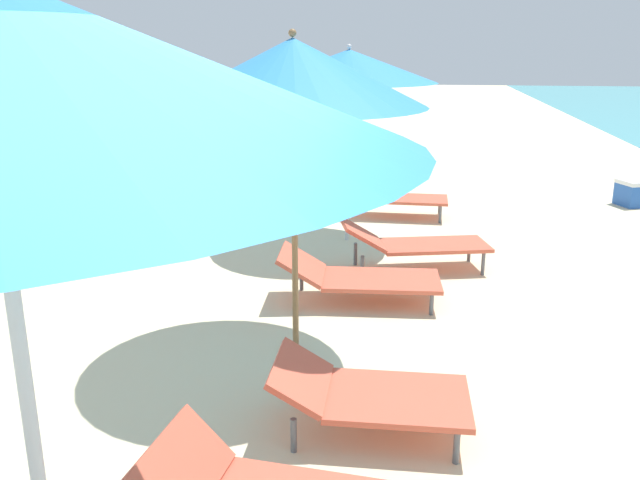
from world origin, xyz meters
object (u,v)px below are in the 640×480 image
lounger_farthest_shoreside (390,195)px  umbrella_farthest (349,66)px  umbrella_second (293,73)px  lounger_farthest_inland (413,243)px  lounger_second_inland (369,393)px  lounger_second_shoreside (358,276)px  cooler_box (630,193)px

lounger_farthest_shoreside → umbrella_farthest: bearing=-110.4°
umbrella_second → lounger_farthest_inland: bearing=66.1°
lounger_second_inland → umbrella_farthest: (-0.57, 4.36, 1.88)m
lounger_second_shoreside → umbrella_farthest: (-0.31, 2.12, 1.89)m
lounger_second_inland → lounger_second_shoreside: bearing=95.6°
lounger_second_shoreside → lounger_farthest_shoreside: lounger_farthest_shoreside is taller
umbrella_second → lounger_farthest_shoreside: umbrella_second is taller
umbrella_second → lounger_second_inland: size_ratio=1.99×
lounger_second_shoreside → lounger_farthest_inland: 1.16m
umbrella_farthest → cooler_box: size_ratio=4.73×
umbrella_second → lounger_farthest_shoreside: size_ratio=1.58×
lounger_second_shoreside → cooler_box: size_ratio=3.12×
lounger_farthest_inland → lounger_second_shoreside: bearing=-130.6°
cooler_box → lounger_second_shoreside: bearing=-129.9°
umbrella_second → lounger_farthest_shoreside: 4.89m
lounger_second_inland → umbrella_farthest: umbrella_farthest is taller
lounger_second_shoreside → cooler_box: lounger_second_shoreside is taller
lounger_second_inland → cooler_box: lounger_second_inland is taller
lounger_second_inland → cooler_box: bearing=61.3°
umbrella_second → umbrella_farthest: 3.21m
lounger_farthest_inland → umbrella_farthest: bearing=113.8°
lounger_second_shoreside → lounger_farthest_inland: lounger_farthest_inland is taller
lounger_second_shoreside → lounger_second_inland: (0.26, -2.24, 0.01)m
umbrella_farthest → cooler_box: umbrella_farthest is taller
lounger_second_shoreside → lounger_farthest_shoreside: size_ratio=0.99×
umbrella_second → umbrella_farthest: umbrella_second is taller
lounger_second_shoreside → lounger_second_inland: lounger_second_shoreside is taller
umbrella_second → lounger_second_shoreside: 2.27m
lounger_second_shoreside → lounger_second_inland: size_ratio=1.25×
lounger_farthest_inland → lounger_farthest_shoreside: bearing=84.6°
lounger_second_inland → cooler_box: (3.58, 6.83, -0.08)m
umbrella_farthest → lounger_farthest_shoreside: 2.29m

